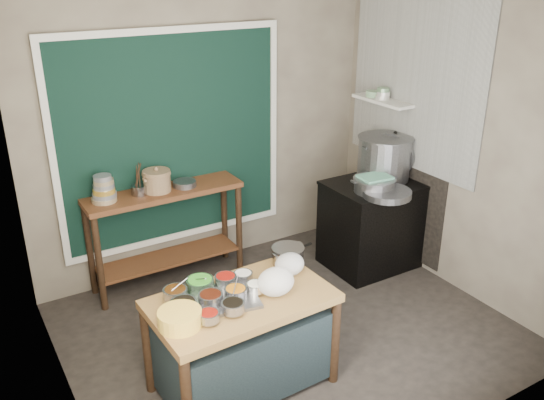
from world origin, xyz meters
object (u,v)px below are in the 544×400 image
stove_block (373,225)px  utensil_cup (139,190)px  ceramic_crock (157,182)px  stock_pot (384,158)px  saucepan (288,256)px  prep_table (242,343)px  back_counter (167,237)px  yellow_basin (180,319)px  steamer (374,185)px  condiment_tray (217,300)px

stove_block → utensil_cup: 2.31m
ceramic_crock → stock_pot: size_ratio=0.48×
saucepan → ceramic_crock: ceramic_crock is taller
stock_pot → prep_table: bearing=-154.6°
back_counter → utensil_cup: 0.56m
stove_block → yellow_basin: size_ratio=3.20×
steamer → prep_table: bearing=-156.8°
condiment_tray → saucepan: bearing=15.5°
stove_block → saucepan: size_ratio=3.53×
stove_block → stock_pot: 0.69m
stove_block → saucepan: (-1.47, -0.71, 0.39)m
prep_table → saucepan: 0.73m
condiment_tray → stove_block: bearing=22.7°
saucepan → utensil_cup: size_ratio=1.73×
prep_table → ceramic_crock: (0.05, 1.68, 0.66)m
utensil_cup → ceramic_crock: 0.17m
saucepan → back_counter: bearing=93.9°
steamer → utensil_cup: bearing=155.4°
saucepan → ceramic_crock: bearing=95.7°
saucepan → stock_pot: 1.81m
steamer → condiment_tray: bearing=-159.5°
back_counter → saucepan: 1.55m
prep_table → stock_pot: bearing=23.3°
saucepan → utensil_cup: 1.60m
back_counter → utensil_cup: (-0.22, 0.01, 0.52)m
yellow_basin → stock_pot: bearing=22.9°
back_counter → prep_table: bearing=-93.4°
stove_block → ceramic_crock: ceramic_crock is taller
ceramic_crock → steamer: (1.79, -0.89, -0.09)m
utensil_cup → condiment_tray: bearing=-91.5°
ceramic_crock → yellow_basin: bearing=-106.8°
stock_pot → stove_block: bearing=-154.6°
stove_block → stock_pot: bearing=25.4°
condiment_tray → ceramic_crock: (0.21, 1.64, 0.28)m
stove_block → yellow_basin: (-2.49, -1.04, 0.38)m
stock_pot → steamer: 0.40m
stove_block → steamer: (-0.16, -0.16, 0.52)m
ceramic_crock → steamer: bearing=-26.3°
prep_table → steamer: (1.84, 0.79, 0.57)m
ceramic_crock → condiment_tray: bearing=-97.3°
ceramic_crock → back_counter: bearing=-1.1°
stove_block → yellow_basin: yellow_basin is taller
stove_block → condiment_tray: size_ratio=1.68×
condiment_tray → steamer: size_ratio=1.31×
stock_pot → back_counter: bearing=162.0°
prep_table → utensil_cup: size_ratio=8.49×
utensil_cup → steamer: 2.16m
condiment_tray → utensil_cup: size_ratio=3.64×
condiment_tray → back_counter: bearing=80.9°
saucepan → ceramic_crock: (-0.48, 1.45, 0.22)m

